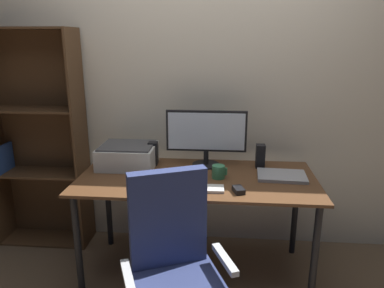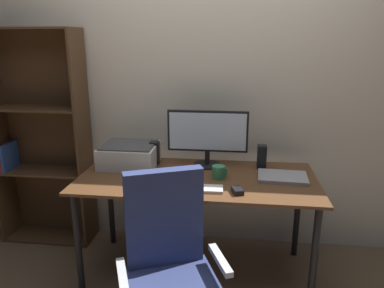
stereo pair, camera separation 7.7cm
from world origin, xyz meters
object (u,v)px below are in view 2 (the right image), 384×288
object	(u,v)px
keyboard	(199,189)
office_chair	(171,282)
speaker_left	(155,153)
speaker_right	(262,157)
laptop	(283,177)
printer	(129,155)
desk	(197,188)
coffee_mug	(219,172)
mouse	(237,191)
bookshelf	(42,140)
monitor	(208,134)

from	to	relation	value
keyboard	office_chair	bearing A→B (deg)	-101.75
speaker_left	speaker_right	bearing A→B (deg)	0.00
laptop	printer	xyz separation A→B (m)	(-1.09, 0.14, 0.07)
desk	coffee_mug	bearing A→B (deg)	-4.27
coffee_mug	speaker_right	xyz separation A→B (m)	(0.30, 0.24, 0.04)
speaker_right	printer	world-z (taller)	speaker_right
keyboard	office_chair	distance (m)	0.61
speaker_right	office_chair	world-z (taller)	office_chair
desk	coffee_mug	world-z (taller)	coffee_mug
mouse	laptop	distance (m)	0.41
laptop	printer	bearing A→B (deg)	175.88
office_chair	bookshelf	xyz separation A→B (m)	(-1.25, 1.13, 0.39)
keyboard	office_chair	size ratio (longest dim) A/B	0.29
coffee_mug	bookshelf	distance (m)	1.50
monitor	coffee_mug	distance (m)	0.33
mouse	speaker_right	distance (m)	0.50
mouse	bookshelf	distance (m)	1.69
monitor	keyboard	bearing A→B (deg)	-91.51
desk	speaker_right	xyz separation A→B (m)	(0.44, 0.23, 0.16)
mouse	laptop	world-z (taller)	mouse
office_chair	bookshelf	world-z (taller)	bookshelf
speaker_right	printer	distance (m)	0.96
monitor	mouse	size ratio (longest dim) A/B	6.02
coffee_mug	keyboard	bearing A→B (deg)	-116.95
speaker_left	printer	world-z (taller)	speaker_left
monitor	speaker_left	world-z (taller)	monitor
coffee_mug	laptop	distance (m)	0.43
desk	mouse	size ratio (longest dim) A/B	16.62
office_chair	coffee_mug	bearing A→B (deg)	52.59
keyboard	speaker_left	distance (m)	0.59
printer	office_chair	distance (m)	1.10
monitor	printer	xyz separation A→B (m)	(-0.57, -0.06, -0.16)
coffee_mug	bookshelf	size ratio (longest dim) A/B	0.06
laptop	office_chair	bearing A→B (deg)	-125.18
coffee_mug	printer	xyz separation A→B (m)	(-0.66, 0.19, 0.04)
keyboard	speaker_right	distance (m)	0.61
speaker_right	printer	bearing A→B (deg)	-177.01
mouse	coffee_mug	bearing A→B (deg)	101.61
laptop	mouse	bearing A→B (deg)	-133.83
desk	office_chair	distance (m)	0.77
coffee_mug	laptop	size ratio (longest dim) A/B	0.32
speaker_left	office_chair	xyz separation A→B (m)	(0.29, -0.97, -0.37)
bookshelf	keyboard	bearing A→B (deg)	-24.24
keyboard	speaker_left	xyz separation A→B (m)	(-0.38, 0.45, 0.08)
mouse	coffee_mug	world-z (taller)	coffee_mug
keyboard	printer	world-z (taller)	printer
laptop	speaker_left	bearing A→B (deg)	171.44
mouse	bookshelf	world-z (taller)	bookshelf
laptop	speaker_left	size ratio (longest dim) A/B	1.88
speaker_right	desk	bearing A→B (deg)	-152.75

